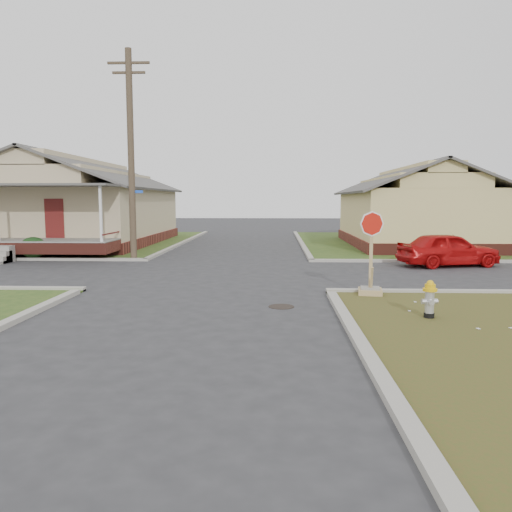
{
  "coord_description": "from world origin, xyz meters",
  "views": [
    {
      "loc": [
        2.06,
        -12.69,
        2.65
      ],
      "look_at": [
        1.51,
        1.0,
        1.1
      ],
      "focal_mm": 35.0,
      "sensor_mm": 36.0,
      "label": 1
    }
  ],
  "objects_px": {
    "utility_pole": "(131,153)",
    "fire_hydrant": "(430,297)",
    "stop_sign": "(370,277)",
    "red_sedan": "(448,249)"
  },
  "relations": [
    {
      "from": "utility_pole",
      "to": "fire_hydrant",
      "type": "height_order",
      "value": "utility_pole"
    },
    {
      "from": "stop_sign",
      "to": "red_sedan",
      "type": "distance_m",
      "value": 7.71
    },
    {
      "from": "utility_pole",
      "to": "red_sedan",
      "type": "distance_m",
      "value": 13.81
    },
    {
      "from": "fire_hydrant",
      "to": "stop_sign",
      "type": "bearing_deg",
      "value": 99.91
    },
    {
      "from": "utility_pole",
      "to": "fire_hydrant",
      "type": "bearing_deg",
      "value": -47.69
    },
    {
      "from": "stop_sign",
      "to": "red_sedan",
      "type": "bearing_deg",
      "value": 64.41
    },
    {
      "from": "fire_hydrant",
      "to": "utility_pole",
      "type": "bearing_deg",
      "value": 125.86
    },
    {
      "from": "fire_hydrant",
      "to": "red_sedan",
      "type": "bearing_deg",
      "value": 62.66
    },
    {
      "from": "utility_pole",
      "to": "stop_sign",
      "type": "xyz_separation_m",
      "value": [
        8.87,
        -7.91,
        -4.12
      ]
    },
    {
      "from": "utility_pole",
      "to": "fire_hydrant",
      "type": "xyz_separation_m",
      "value": [
        9.66,
        -10.61,
        -4.15
      ]
    }
  ]
}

